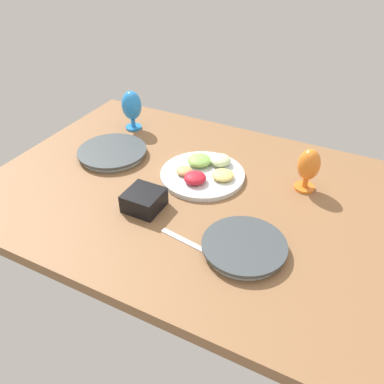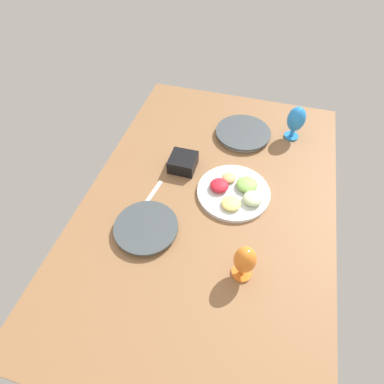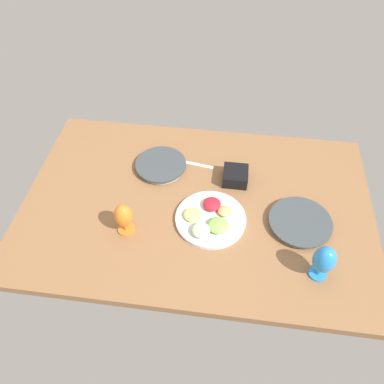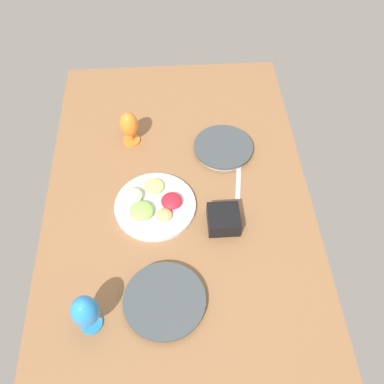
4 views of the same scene
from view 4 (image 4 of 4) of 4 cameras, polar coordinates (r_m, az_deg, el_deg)
name	(u,v)px [view 4 (image 4 of 4)]	position (r cm, az deg, el deg)	size (l,w,h in cm)	color
ground_plane	(178,194)	(172.15, -1.86, -0.28)	(160.00, 104.00, 4.00)	#8C603D
dinner_plate_left	(165,301)	(146.35, -3.67, -14.29)	(27.57, 27.57, 2.78)	silver
dinner_plate_right	(223,148)	(183.68, 4.18, 5.86)	(25.20, 25.20, 2.93)	silver
fruit_platter	(153,204)	(165.22, -5.15, -1.62)	(31.36, 31.36, 5.45)	silver
hurricane_glass_blue	(85,312)	(138.89, -14.00, -15.25)	(8.71, 8.71, 17.57)	#2989E4
hurricane_glass_orange	(129,126)	(183.26, -8.37, 8.72)	(7.79, 7.79, 15.98)	orange
square_bowl_black	(224,219)	(159.11, 4.23, -3.58)	(11.80, 11.80, 6.41)	black
fork_by_right_plate	(238,181)	(174.30, 6.19, 1.51)	(18.00, 1.80, 0.60)	silver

